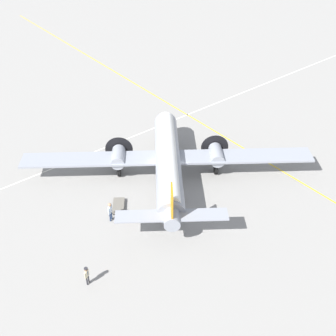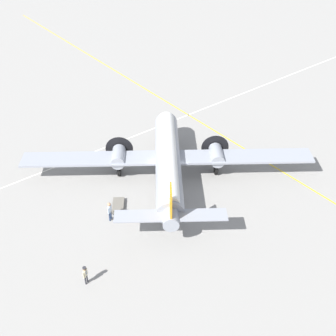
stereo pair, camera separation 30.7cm
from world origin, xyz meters
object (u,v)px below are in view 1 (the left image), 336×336
passenger_boarding (110,210)px  suitcase_near_door (133,217)px  baggage_cart (118,206)px  crew_foreground (87,274)px  traffic_cone (177,212)px  airliner_main (168,158)px

passenger_boarding → suitcase_near_door: 2.07m
passenger_boarding → baggage_cart: passenger_boarding is taller
crew_foreground → baggage_cart: crew_foreground is taller
suitcase_near_door → crew_foreground: bearing=-60.9°
suitcase_near_door → traffic_cone: (1.82, 3.42, 0.04)m
crew_foreground → passenger_boarding: 6.80m
passenger_boarding → traffic_cone: (2.94, 4.91, -0.86)m
passenger_boarding → baggage_cart: (-0.87, 1.32, -0.87)m
passenger_boarding → traffic_cone: 5.79m
baggage_cart → crew_foreground: bearing=167.5°
crew_foreground → baggage_cart: (-5.56, 6.25, -0.78)m
suitcase_near_door → traffic_cone: traffic_cone is taller
suitcase_near_door → baggage_cart: bearing=-175.3°
crew_foreground → suitcase_near_door: crew_foreground is taller
passenger_boarding → traffic_cone: size_ratio=3.01×
airliner_main → traffic_cone: bearing=-173.4°
crew_foreground → traffic_cone: size_ratio=2.69×
crew_foreground → traffic_cone: (-1.75, 9.83, -0.76)m
airliner_main → traffic_cone: 5.59m
passenger_boarding → baggage_cart: bearing=-0.5°
passenger_boarding → traffic_cone: bearing=-64.6°
suitcase_near_door → traffic_cone: size_ratio=0.85×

